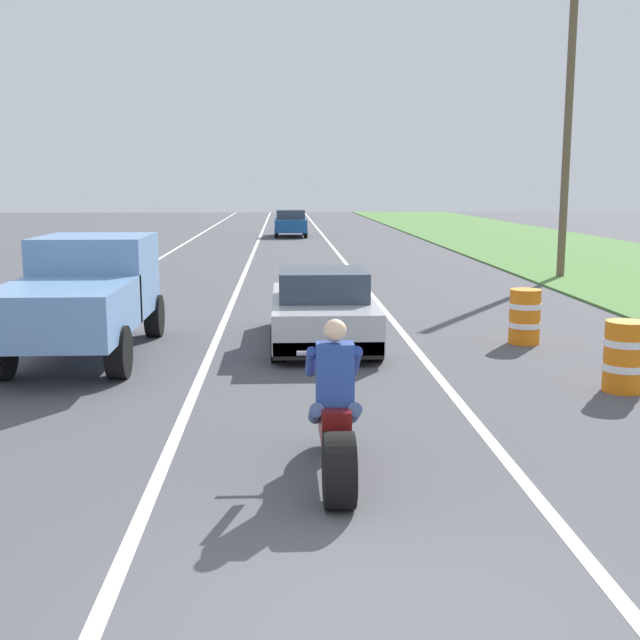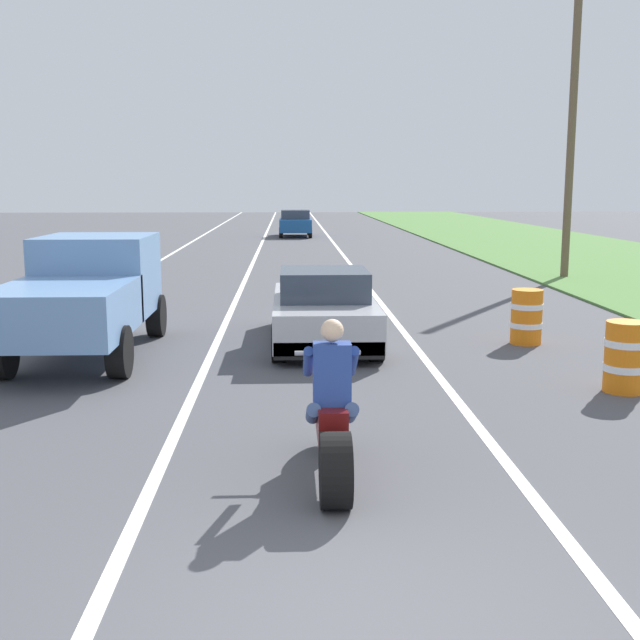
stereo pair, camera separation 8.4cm
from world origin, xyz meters
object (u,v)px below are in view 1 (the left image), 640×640
object	(u,v)px
sports_car_silver	(322,309)
pickup_truck_left_lane_light_blue	(84,291)
distant_car_far_ahead	(291,223)
motorcycle_with_rider	(335,424)
construction_barrel_mid	(525,316)
construction_barrel_nearest	(624,356)

from	to	relation	value
sports_car_silver	pickup_truck_left_lane_light_blue	bearing A→B (deg)	-167.27
sports_car_silver	distant_car_far_ahead	xyz separation A→B (m)	(-0.24, 30.43, 0.14)
pickup_truck_left_lane_light_blue	distant_car_far_ahead	size ratio (longest dim) A/B	1.20
motorcycle_with_rider	sports_car_silver	world-z (taller)	motorcycle_with_rider
sports_car_silver	construction_barrel_mid	distance (m)	3.70
distant_car_far_ahead	motorcycle_with_rider	bearing A→B (deg)	-89.97
distant_car_far_ahead	pickup_truck_left_lane_light_blue	bearing A→B (deg)	-96.92
sports_car_silver	construction_barrel_mid	world-z (taller)	sports_car_silver
pickup_truck_left_lane_light_blue	distant_car_far_ahead	distance (m)	31.57
motorcycle_with_rider	sports_car_silver	size ratio (longest dim) A/B	0.51
construction_barrel_mid	distant_car_far_ahead	distance (m)	30.88
motorcycle_with_rider	sports_car_silver	bearing A→B (deg)	88.12
motorcycle_with_rider	pickup_truck_left_lane_light_blue	world-z (taller)	pickup_truck_left_lane_light_blue
construction_barrel_nearest	motorcycle_with_rider	bearing A→B (deg)	-142.72
sports_car_silver	construction_barrel_mid	size ratio (longest dim) A/B	4.30
sports_car_silver	distant_car_far_ahead	bearing A→B (deg)	90.46
pickup_truck_left_lane_light_blue	construction_barrel_nearest	distance (m)	8.57
construction_barrel_nearest	sports_car_silver	bearing A→B (deg)	138.26
pickup_truck_left_lane_light_blue	construction_barrel_mid	size ratio (longest dim) A/B	4.80
sports_car_silver	construction_barrel_nearest	distance (m)	5.44
motorcycle_with_rider	construction_barrel_mid	bearing A→B (deg)	59.60
sports_car_silver	distant_car_far_ahead	distance (m)	30.43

